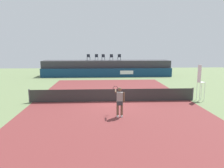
# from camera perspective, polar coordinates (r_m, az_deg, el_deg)

# --- Properties ---
(ground_plane) EXTENTS (48.00, 48.00, 0.00)m
(ground_plane) POSITION_cam_1_polar(r_m,az_deg,el_deg) (19.52, -0.34, -2.41)
(ground_plane) COLOR #6B7F51
(court_inner) EXTENTS (12.00, 22.00, 0.00)m
(court_inner) POSITION_cam_1_polar(r_m,az_deg,el_deg) (16.60, 0.17, -4.55)
(court_inner) COLOR maroon
(court_inner) RESTS_ON ground
(sponsor_wall) EXTENTS (18.00, 0.22, 1.20)m
(sponsor_wall) POSITION_cam_1_polar(r_m,az_deg,el_deg) (29.79, -1.30, 2.93)
(sponsor_wall) COLOR navy
(sponsor_wall) RESTS_ON ground
(spectator_platform) EXTENTS (18.00, 2.80, 2.20)m
(spectator_platform) POSITION_cam_1_polar(r_m,az_deg,el_deg) (31.52, -1.43, 4.21)
(spectator_platform) COLOR #38383D
(spectator_platform) RESTS_ON ground
(spectator_chair_far_left) EXTENTS (0.47, 0.47, 0.89)m
(spectator_chair_far_left) POSITION_cam_1_polar(r_m,az_deg,el_deg) (31.55, -6.17, 7.07)
(spectator_chair_far_left) COLOR #1E232D
(spectator_chair_far_left) RESTS_ON spectator_platform
(spectator_chair_left) EXTENTS (0.44, 0.44, 0.89)m
(spectator_chair_left) POSITION_cam_1_polar(r_m,az_deg,el_deg) (31.59, -4.08, 7.10)
(spectator_chair_left) COLOR #1E232D
(spectator_chair_left) RESTS_ON spectator_platform
(spectator_chair_center) EXTENTS (0.48, 0.48, 0.89)m
(spectator_chair_center) POSITION_cam_1_polar(r_m,az_deg,el_deg) (31.31, -2.30, 7.10)
(spectator_chair_center) COLOR #1E232D
(spectator_chair_center) RESTS_ON spectator_platform
(spectator_chair_right) EXTENTS (0.44, 0.44, 0.89)m
(spectator_chair_right) POSITION_cam_1_polar(r_m,az_deg,el_deg) (31.08, -0.17, 7.08)
(spectator_chair_right) COLOR #1E232D
(spectator_chair_right) RESTS_ON spectator_platform
(spectator_chair_far_right) EXTENTS (0.45, 0.45, 0.89)m
(spectator_chair_far_right) POSITION_cam_1_polar(r_m,az_deg,el_deg) (31.46, 1.92, 7.11)
(spectator_chair_far_right) COLOR #1E232D
(spectator_chair_far_right) RESTS_ON spectator_platform
(umpire_chair) EXTENTS (0.50, 0.50, 2.76)m
(umpire_chair) POSITION_cam_1_polar(r_m,az_deg,el_deg) (17.94, 22.07, 0.97)
(umpire_chair) COLOR white
(umpire_chair) RESTS_ON ground
(tennis_net) EXTENTS (12.40, 0.02, 0.95)m
(tennis_net) POSITION_cam_1_polar(r_m,az_deg,el_deg) (16.49, 0.17, -2.96)
(tennis_net) COLOR #2D2D2D
(tennis_net) RESTS_ON ground
(net_post_near) EXTENTS (0.10, 0.10, 1.00)m
(net_post_near) POSITION_cam_1_polar(r_m,az_deg,el_deg) (17.29, -20.84, -2.93)
(net_post_near) COLOR #4C4C51
(net_post_near) RESTS_ON ground
(net_post_far) EXTENTS (0.10, 0.10, 1.00)m
(net_post_far) POSITION_cam_1_polar(r_m,az_deg,el_deg) (17.94, 20.38, -2.46)
(net_post_far) COLOR #4C4C51
(net_post_far) RESTS_ON ground
(tennis_player) EXTENTS (0.64, 1.15, 1.77)m
(tennis_player) POSITION_cam_1_polar(r_m,az_deg,el_deg) (12.80, 2.00, -4.44)
(tennis_player) COLOR white
(tennis_player) RESTS_ON court_inner
(tennis_ball) EXTENTS (0.07, 0.07, 0.07)m
(tennis_ball) POSITION_cam_1_polar(r_m,az_deg,el_deg) (16.85, -3.97, -4.24)
(tennis_ball) COLOR #D8EA33
(tennis_ball) RESTS_ON court_inner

